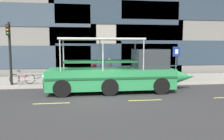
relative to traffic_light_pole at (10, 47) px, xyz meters
name	(u,v)px	position (x,y,z in m)	size (l,w,h in m)	color
ground_plane	(98,97)	(5.73, -3.63, -2.77)	(120.00, 120.00, 0.00)	#333335
sidewalk	(93,80)	(5.73, 1.97, -2.68)	(32.00, 4.80, 0.18)	#99968E
curb_edge	(95,86)	(5.73, -0.52, -2.68)	(32.00, 0.18, 0.18)	#B2ADA3
lane_centreline	(100,102)	(5.73, -4.71, -2.76)	(25.80, 0.12, 0.01)	#DBD64C
curb_guardrail	(102,76)	(6.25, -0.18, -2.05)	(11.59, 0.09, 0.78)	gray
traffic_light_pole	(10,47)	(0.00, 0.00, 0.00)	(0.24, 0.46, 4.28)	black
parking_sign	(176,58)	(12.13, 0.54, -0.80)	(0.60, 0.12, 2.63)	#4C4F54
leaned_bicycle	(22,79)	(0.64, 0.31, -2.21)	(1.74, 0.46, 0.96)	black
duck_tour_boat	(120,74)	(7.19, -2.32, -1.66)	(9.54, 2.48, 3.31)	#2D9351
pedestrian_near_bow	(145,67)	(9.68, 0.61, -1.55)	(0.50, 0.23, 1.72)	#47423D
pedestrian_mid_left	(109,67)	(6.96, 1.35, -1.56)	(0.39, 0.35, 1.70)	#47423D
pedestrian_mid_right	(94,70)	(5.73, 0.45, -1.64)	(0.38, 0.30, 1.56)	black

